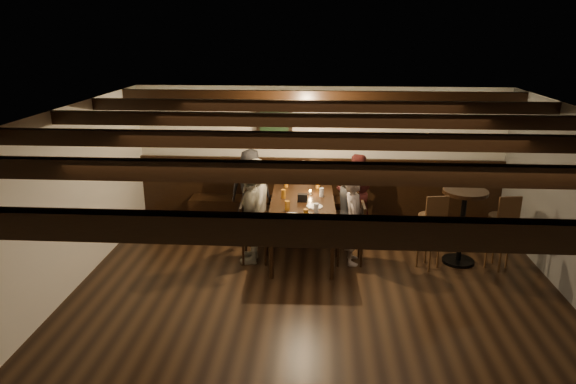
# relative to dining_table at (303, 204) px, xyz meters

# --- Properties ---
(room) EXTENTS (7.00, 7.00, 7.00)m
(room) POSITION_rel_dining_table_xyz_m (-0.04, 0.16, 0.33)
(room) COLOR black
(room) RESTS_ON ground
(dining_table) EXTENTS (1.04, 2.20, 0.81)m
(dining_table) POSITION_rel_dining_table_xyz_m (0.00, 0.00, 0.00)
(dining_table) COLOR black
(dining_table) RESTS_ON floor
(chair_left_near) EXTENTS (0.46, 0.46, 0.98)m
(chair_left_near) POSITION_rel_dining_table_xyz_m (-0.73, 0.43, -0.45)
(chair_left_near) COLOR black
(chair_left_near) RESTS_ON floor
(chair_left_far) EXTENTS (0.42, 0.42, 0.89)m
(chair_left_far) POSITION_rel_dining_table_xyz_m (-0.70, -0.47, -0.47)
(chair_left_far) COLOR black
(chair_left_far) RESTS_ON floor
(chair_right_near) EXTENTS (0.41, 0.41, 0.87)m
(chair_right_near) POSITION_rel_dining_table_xyz_m (0.70, 0.47, -0.48)
(chair_right_near) COLOR black
(chair_right_near) RESTS_ON floor
(chair_right_far) EXTENTS (0.43, 0.43, 0.91)m
(chair_right_far) POSITION_rel_dining_table_xyz_m (0.73, -0.43, -0.47)
(chair_right_far) COLOR black
(chair_right_far) RESTS_ON floor
(person_bench_left) EXTENTS (0.70, 0.47, 1.41)m
(person_bench_left) POSITION_rel_dining_table_xyz_m (-0.93, 0.87, -0.04)
(person_bench_left) COLOR black
(person_bench_left) RESTS_ON floor
(person_bench_centre) EXTENTS (0.44, 0.30, 1.19)m
(person_bench_centre) POSITION_rel_dining_table_xyz_m (-0.03, 1.05, -0.15)
(person_bench_centre) COLOR gray
(person_bench_centre) RESTS_ON floor
(person_bench_right) EXTENTS (0.67, 0.53, 1.34)m
(person_bench_right) POSITION_rel_dining_table_xyz_m (0.87, 0.93, -0.08)
(person_bench_right) COLOR #5C201F
(person_bench_right) RESTS_ON floor
(person_left_near) EXTENTS (0.53, 0.88, 1.35)m
(person_left_near) POSITION_rel_dining_table_xyz_m (-0.76, 0.43, -0.07)
(person_left_near) COLOR gray
(person_left_near) RESTS_ON floor
(person_left_far) EXTENTS (0.37, 0.84, 1.42)m
(person_left_far) POSITION_rel_dining_table_xyz_m (-0.74, -0.47, -0.04)
(person_left_far) COLOR gray
(person_left_far) RESTS_ON floor
(person_right_near) EXTENTS (0.41, 0.62, 1.24)m
(person_right_near) POSITION_rel_dining_table_xyz_m (0.74, 0.47, -0.13)
(person_right_near) COLOR #29292C
(person_right_near) RESTS_ON floor
(person_right_far) EXTENTS (0.34, 0.50, 1.34)m
(person_right_far) POSITION_rel_dining_table_xyz_m (0.76, -0.43, -0.07)
(person_right_far) COLOR gray
(person_right_far) RESTS_ON floor
(pint_a) EXTENTS (0.07, 0.07, 0.14)m
(pint_a) POSITION_rel_dining_table_xyz_m (-0.30, 0.69, 0.14)
(pint_a) COLOR #BF7219
(pint_a) RESTS_ON dining_table
(pint_b) EXTENTS (0.07, 0.07, 0.14)m
(pint_b) POSITION_rel_dining_table_xyz_m (0.23, 0.66, 0.14)
(pint_b) COLOR #BF7219
(pint_b) RESTS_ON dining_table
(pint_c) EXTENTS (0.07, 0.07, 0.14)m
(pint_c) POSITION_rel_dining_table_xyz_m (-0.30, 0.09, 0.14)
(pint_c) COLOR #BF7219
(pint_c) RESTS_ON dining_table
(pint_d) EXTENTS (0.07, 0.07, 0.14)m
(pint_d) POSITION_rel_dining_table_xyz_m (0.29, 0.21, 0.14)
(pint_d) COLOR silver
(pint_d) RESTS_ON dining_table
(pint_e) EXTENTS (0.07, 0.07, 0.14)m
(pint_e) POSITION_rel_dining_table_xyz_m (-0.21, -0.46, 0.14)
(pint_e) COLOR #BF7219
(pint_e) RESTS_ON dining_table
(pint_f) EXTENTS (0.07, 0.07, 0.14)m
(pint_f) POSITION_rel_dining_table_xyz_m (0.22, -0.54, 0.14)
(pint_f) COLOR silver
(pint_f) RESTS_ON dining_table
(pint_g) EXTENTS (0.07, 0.07, 0.14)m
(pint_g) POSITION_rel_dining_table_xyz_m (0.07, -0.80, 0.14)
(pint_g) COLOR #BF7219
(pint_g) RESTS_ON dining_table
(plate_near) EXTENTS (0.24, 0.24, 0.01)m
(plate_near) POSITION_rel_dining_table_xyz_m (-0.13, -0.70, 0.07)
(plate_near) COLOR white
(plate_near) RESTS_ON dining_table
(plate_far) EXTENTS (0.24, 0.24, 0.01)m
(plate_far) POSITION_rel_dining_table_xyz_m (0.19, -0.29, 0.07)
(plate_far) COLOR white
(plate_far) RESTS_ON dining_table
(condiment_caddy) EXTENTS (0.15, 0.10, 0.12)m
(condiment_caddy) POSITION_rel_dining_table_xyz_m (0.00, -0.05, 0.13)
(condiment_caddy) COLOR black
(condiment_caddy) RESTS_ON dining_table
(candle) EXTENTS (0.05, 0.05, 0.05)m
(candle) POSITION_rel_dining_table_xyz_m (0.11, 0.30, 0.09)
(candle) COLOR beige
(candle) RESTS_ON dining_table
(high_top_table) EXTENTS (0.64, 0.64, 1.13)m
(high_top_table) POSITION_rel_dining_table_xyz_m (2.35, -0.34, -0.00)
(high_top_table) COLOR black
(high_top_table) RESTS_ON floor
(bar_stool_left) EXTENTS (0.37, 0.40, 1.15)m
(bar_stool_left) POSITION_rel_dining_table_xyz_m (1.85, -0.55, -0.32)
(bar_stool_left) COLOR #3A2512
(bar_stool_left) RESTS_ON floor
(bar_stool_right) EXTENTS (0.37, 0.39, 1.15)m
(bar_stool_right) POSITION_rel_dining_table_xyz_m (2.85, -0.50, -0.32)
(bar_stool_right) COLOR #3A2512
(bar_stool_right) RESTS_ON floor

